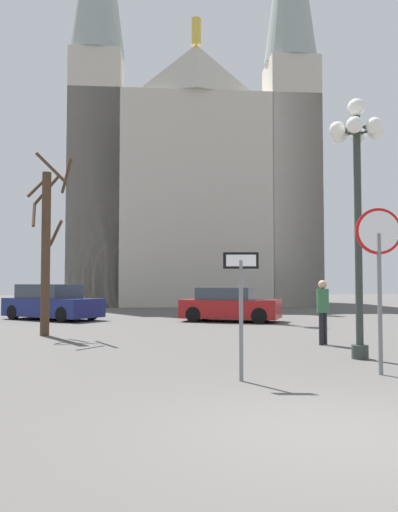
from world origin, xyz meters
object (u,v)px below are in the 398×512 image
Objects in this scene: cathedral at (192,178)px; pedestrian_walking at (323,305)px; street_lamp at (357,172)px; stop_sign at (379,256)px; parked_car_near_red at (230,305)px; bare_tree at (46,245)px; parked_car_far_navy at (52,303)px; one_way_arrow_sign at (241,298)px.

cathedral is 19.05× the size of pedestrian_walking.
stop_sign is at bearing -104.29° from street_lamp.
parked_car_near_red is 8.30m from pedestrian_walking.
stop_sign is 10.52m from bare_tree.
parked_car_far_navy is (-8.39, 12.77, -3.38)m from street_lamp.
bare_tree is at bearing 156.37° from pedestrian_walking.
stop_sign reaches higher than parked_car_far_navy.
cathedral is 10.82× the size of stop_sign.
one_way_arrow_sign is at bearing -60.74° from bare_tree.
cathedral is at bearing 71.40° from bare_tree.
bare_tree is at bearing 132.54° from stop_sign.
bare_tree is 7.27m from parked_car_far_navy.
parked_car_near_red is at bearing 91.38° from stop_sign.
street_lamp is 3.96m from pedestrian_walking.
bare_tree reaches higher than pedestrian_walking.
stop_sign is (-0.14, -29.23, -7.31)m from cathedral.
cathedral is at bearing 89.73° from stop_sign.
street_lamp is 3.35× the size of pedestrian_walking.
stop_sign is at bearing -88.62° from parked_car_near_red.
stop_sign is 0.68× the size of parked_car_near_red.
street_lamp reaches higher than stop_sign.
parked_car_near_red is (6.79, 4.87, -2.16)m from bare_tree.
one_way_arrow_sign reaches higher than pedestrian_walking.
pedestrian_walking is at bearing -50.37° from parked_car_far_navy.
parked_car_far_navy is (-7.61, 2.04, 0.06)m from parked_car_near_red.
parked_car_near_red is (-0.30, 12.60, -1.48)m from stop_sign.
one_way_arrow_sign is 13.07m from parked_car_near_red.
bare_tree is at bearing 142.26° from street_lamp.
street_lamp is at bearing -56.71° from parked_car_far_navy.
bare_tree is 3.27× the size of pedestrian_walking.
cathedral is 27.87m from street_lamp.
street_lamp is 1.03× the size of bare_tree.
bare_tree reaches higher than stop_sign.
street_lamp is at bearing -92.98° from pedestrian_walking.
parked_car_near_red is (-0.44, -16.62, -8.79)m from cathedral.
street_lamp is 9.66m from bare_tree.
parked_car_far_navy is (-0.81, 6.91, -2.11)m from bare_tree.
parked_car_near_red is 0.95× the size of parked_car_far_navy.
one_way_arrow_sign is 0.38× the size of street_lamp.
parked_car_far_navy is (-8.05, -14.58, -8.73)m from cathedral.
one_way_arrow_sign is (-2.63, -0.24, -0.75)m from stop_sign.
cathedral reaches higher than bare_tree.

